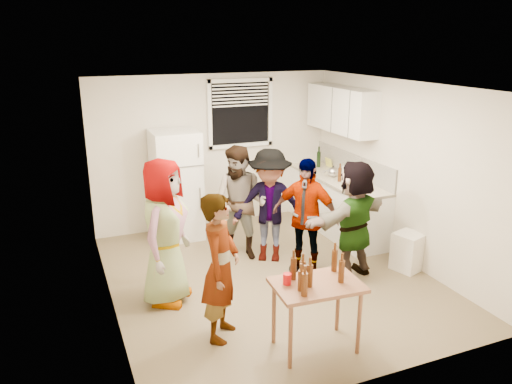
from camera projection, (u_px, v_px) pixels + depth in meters
name	position (u px, v px, depth m)	size (l,w,h in m)	color
room	(269.00, 277.00, 6.61)	(4.00, 4.50, 2.50)	beige
window	(240.00, 113.00, 8.17)	(1.12, 0.10, 1.06)	white
refrigerator	(176.00, 185.00, 7.74)	(0.70, 0.70, 1.70)	white
counter_lower	(336.00, 205.00, 8.12)	(0.60, 2.20, 0.86)	white
countertop	(337.00, 179.00, 7.98)	(0.64, 2.22, 0.04)	beige
backsplash	(353.00, 165.00, 8.03)	(0.03, 2.20, 0.36)	beige
upper_cabinets	(341.00, 109.00, 7.89)	(0.34, 1.60, 0.70)	white
kettle	(333.00, 177.00, 8.01)	(0.23, 0.19, 0.19)	silver
paper_towel	(345.00, 182.00, 7.74)	(0.11, 0.11, 0.25)	white
wine_bottle	(318.00, 167.00, 8.62)	(0.07, 0.07, 0.26)	black
beer_bottle_counter	(339.00, 181.00, 7.75)	(0.06, 0.06, 0.21)	#47230C
blue_cup	(362.00, 191.00, 7.25)	(0.09, 0.09, 0.13)	blue
picture_frame	(329.00, 162.00, 8.62)	(0.02, 0.18, 0.15)	#E6E24D
trash_bin	(408.00, 252.00, 6.78)	(0.35, 0.35, 0.52)	white
serving_table	(315.00, 347.00, 5.12)	(0.87, 0.58, 0.73)	brown
beer_bottle_table	(300.00, 290.00, 4.76)	(0.05, 0.05, 0.21)	#47230C
red_cup	(287.00, 284.00, 4.88)	(0.08, 0.08, 0.11)	red
guest_grey	(169.00, 299.00, 6.05)	(0.86, 1.76, 0.56)	gray
guest_stripe	(222.00, 335.00, 5.33)	(0.58, 1.59, 0.38)	#141933
guest_back_left	(241.00, 256.00, 7.24)	(0.79, 1.63, 0.62)	brown
guest_back_right	(269.00, 259.00, 7.16)	(1.04, 1.61, 0.60)	#3F3F44
guest_black	(304.00, 270.00, 6.82)	(0.92, 1.57, 0.38)	black
guest_orange	(351.00, 276.00, 6.65)	(1.47, 1.58, 0.47)	#E9A55F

